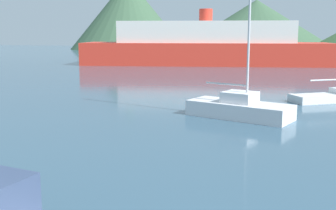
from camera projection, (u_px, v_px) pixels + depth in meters
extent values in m
cube|color=silver|center=(239.00, 110.00, 21.74)|extent=(5.71, 3.79, 0.79)
cube|color=silver|center=(240.00, 97.00, 21.63)|extent=(2.00, 1.90, 0.55)
cylinder|color=#BCBCC1|center=(250.00, 5.00, 20.60)|extent=(0.12, 0.12, 9.80)
cylinder|color=#BCBCC1|center=(226.00, 84.00, 21.98)|extent=(2.28, 0.94, 0.10)
cylinder|color=#BCBCC1|center=(335.00, 80.00, 26.74)|extent=(3.23, 2.01, 0.10)
cube|color=red|center=(205.00, 54.00, 56.44)|extent=(33.37, 12.09, 2.95)
cube|color=silver|center=(206.00, 32.00, 55.94)|extent=(23.53, 9.51, 2.81)
cylinder|color=red|center=(206.00, 15.00, 55.56)|extent=(1.76, 1.76, 1.60)
cone|color=#38563D|center=(128.00, 14.00, 108.28)|extent=(29.78, 29.78, 17.87)
cone|color=#38563D|center=(256.00, 25.00, 106.54)|extent=(39.86, 39.86, 12.33)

